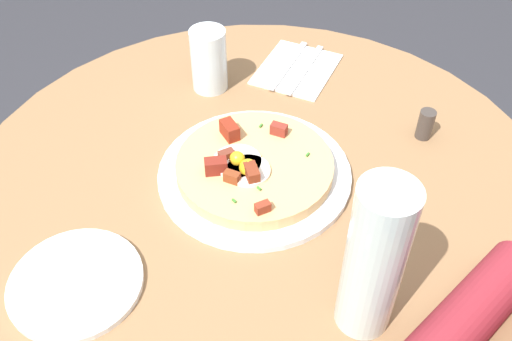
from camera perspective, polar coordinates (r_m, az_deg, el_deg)
name	(u,v)px	position (r m, az deg, el deg)	size (l,w,h in m)	color
dining_table	(259,244)	(1.07, 0.29, -7.26)	(0.98, 0.98, 0.71)	olive
pizza_plate	(253,175)	(0.95, -0.33, -0.45)	(0.32, 0.32, 0.01)	white
breakfast_pizza	(251,167)	(0.93, -0.46, 0.36)	(0.26, 0.26, 0.05)	tan
bread_plate	(76,284)	(0.85, -17.30, -10.60)	(0.19, 0.19, 0.01)	white
napkin	(297,69)	(1.19, 4.04, 9.94)	(0.17, 0.14, 0.00)	white
fork	(289,65)	(1.19, 3.23, 10.33)	(0.18, 0.01, 0.01)	silver
knife	(305,69)	(1.18, 4.87, 9.91)	(0.18, 0.01, 0.01)	silver
water_glass	(209,60)	(1.11, -4.67, 10.82)	(0.07, 0.07, 0.12)	silver
water_bottle	(374,261)	(0.70, 11.57, -8.77)	(0.07, 0.07, 0.24)	silver
pepper_shaker	(425,124)	(1.05, 16.37, 4.39)	(0.03, 0.03, 0.05)	#3F3833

